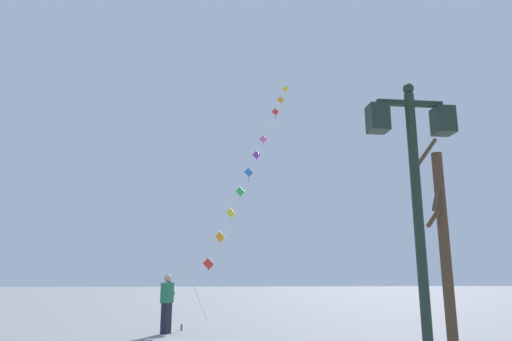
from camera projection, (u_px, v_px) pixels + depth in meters
The scene contains 5 objects.
ground_plane at pixel (195, 319), 19.12m from camera, with size 160.00×160.00×0.00m, color gray.
twin_lantern_lamp_post at pixel (415, 172), 6.65m from camera, with size 1.27×0.28×4.41m.
kite_train at pixel (252, 164), 21.80m from camera, with size 5.43×10.00×12.78m.
kite_flyer at pixel (167, 302), 14.15m from camera, with size 0.43×0.61×1.71m.
bare_tree at pixel (443, 242), 11.16m from camera, with size 0.91×0.72×5.02m.
Camera 1 is at (0.29, -0.14, 1.60)m, focal length 32.99 mm.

